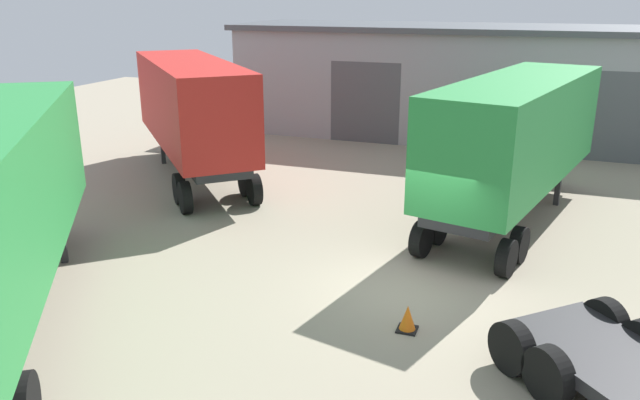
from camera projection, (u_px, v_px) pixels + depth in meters
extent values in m
plane|color=gray|center=(408.00, 289.00, 14.31)|extent=(60.00, 60.00, 0.00)
cube|color=#93999E|center=(490.00, 85.00, 28.82)|extent=(23.28, 6.24, 4.83)
cube|color=#474C51|center=(495.00, 29.00, 28.02)|extent=(23.78, 6.74, 0.25)
cube|color=#4C5156|center=(365.00, 103.00, 27.92)|extent=(3.20, 0.08, 3.60)
cube|color=#4C5156|center=(614.00, 118.00, 24.59)|extent=(3.20, 0.08, 3.60)
cube|color=#232326|center=(619.00, 367.00, 10.27)|extent=(3.94, 4.01, 0.24)
cylinder|color=black|center=(548.00, 375.00, 10.25)|extent=(0.89, 0.92, 0.98)
cylinder|color=black|center=(605.00, 323.00, 11.86)|extent=(0.89, 0.92, 0.98)
cylinder|color=black|center=(512.00, 348.00, 11.04)|extent=(0.89, 0.92, 0.98)
cube|color=#28843D|center=(517.00, 130.00, 17.68)|extent=(4.55, 9.51, 2.86)
cube|color=#232326|center=(512.00, 182.00, 18.17)|extent=(3.82, 9.34, 0.24)
cube|color=#232326|center=(508.00, 180.00, 20.69)|extent=(0.19, 0.19, 1.11)
cube|color=#232326|center=(558.00, 188.00, 19.86)|extent=(0.19, 0.19, 1.11)
cylinder|color=black|center=(437.00, 227.00, 16.77)|extent=(0.51, 0.98, 0.94)
cylinder|color=black|center=(519.00, 245.00, 15.62)|extent=(0.51, 0.98, 0.94)
cylinder|color=black|center=(421.00, 239.00, 15.97)|extent=(0.51, 0.98, 0.94)
cylinder|color=black|center=(506.00, 258.00, 14.83)|extent=(0.51, 0.98, 0.94)
cube|color=#232326|center=(62.00, 242.00, 15.59)|extent=(0.22, 0.22, 1.11)
cube|color=red|center=(191.00, 102.00, 22.17)|extent=(8.11, 8.57, 2.87)
cube|color=#232326|center=(194.00, 145.00, 22.66)|extent=(7.55, 8.06, 0.24)
cube|color=#232326|center=(163.00, 150.00, 24.74)|extent=(0.23, 0.23, 1.11)
cube|color=#232326|center=(203.00, 146.00, 25.32)|extent=(0.23, 0.23, 1.11)
cylinder|color=black|center=(179.00, 189.00, 19.99)|extent=(0.90, 0.95, 1.01)
cylinder|color=black|center=(246.00, 181.00, 20.78)|extent=(0.90, 0.95, 1.01)
cylinder|color=black|center=(185.00, 198.00, 19.11)|extent=(0.90, 0.95, 1.01)
cylinder|color=black|center=(254.00, 189.00, 19.90)|extent=(0.90, 0.95, 1.01)
cube|color=black|center=(407.00, 329.00, 12.56)|extent=(0.40, 0.40, 0.04)
cone|color=orange|center=(408.00, 318.00, 12.48)|extent=(0.36, 0.36, 0.55)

